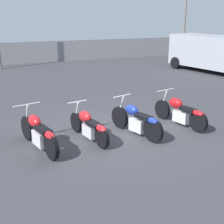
% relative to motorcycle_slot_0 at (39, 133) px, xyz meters
% --- Properties ---
extents(ground_plane, '(60.00, 60.00, 0.00)m').
position_rel_motorcycle_slot_0_xyz_m(ground_plane, '(2.07, 0.31, -0.44)').
color(ground_plane, '#38383D').
extents(fence_back, '(40.00, 0.04, 1.34)m').
position_rel_motorcycle_slot_0_xyz_m(fence_back, '(2.07, 14.22, 0.23)').
color(fence_back, gray).
rests_on(fence_back, ground_plane).
extents(motorcycle_slot_0, '(0.82, 2.09, 1.02)m').
position_rel_motorcycle_slot_0_xyz_m(motorcycle_slot_0, '(0.00, 0.00, 0.00)').
color(motorcycle_slot_0, black).
rests_on(motorcycle_slot_0, ground_plane).
extents(motorcycle_slot_1, '(0.69, 1.90, 0.93)m').
position_rel_motorcycle_slot_0_xyz_m(motorcycle_slot_1, '(1.35, 0.12, -0.05)').
color(motorcycle_slot_1, black).
rests_on(motorcycle_slot_1, ground_plane).
extents(motorcycle_slot_2, '(0.82, 1.96, 1.02)m').
position_rel_motorcycle_slot_0_xyz_m(motorcycle_slot_2, '(2.68, -0.04, -0.02)').
color(motorcycle_slot_2, black).
rests_on(motorcycle_slot_2, ground_plane).
extents(motorcycle_slot_3, '(0.78, 2.04, 0.98)m').
position_rel_motorcycle_slot_0_xyz_m(motorcycle_slot_3, '(4.25, 0.17, -0.02)').
color(motorcycle_slot_3, black).
rests_on(motorcycle_slot_3, ground_plane).
extents(parked_van, '(2.97, 5.46, 2.03)m').
position_rel_motorcycle_slot_0_xyz_m(parked_van, '(10.97, 7.05, 0.70)').
color(parked_van, '#999EA8').
rests_on(parked_van, ground_plane).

